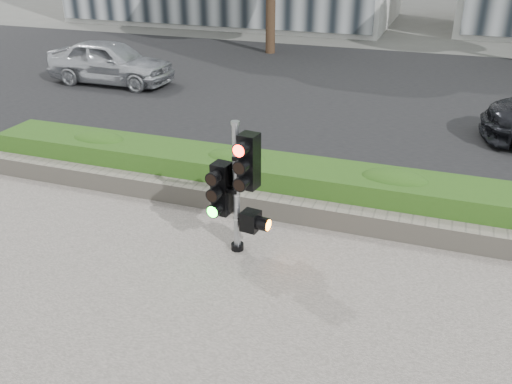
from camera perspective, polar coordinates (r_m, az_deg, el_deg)
ground at (r=7.28m, az=-0.53°, el=-9.82°), size 120.00×120.00×0.00m
road at (r=16.25m, az=11.83°, el=10.14°), size 60.00×13.00×0.02m
curb at (r=9.87m, az=5.74°, el=0.59°), size 60.00×0.25×0.12m
stone_wall at (r=8.73m, az=3.74°, el=-1.87°), size 12.00×0.32×0.34m
hedge at (r=9.22m, az=4.90°, el=0.84°), size 12.00×1.00×0.68m
traffic_signal at (r=7.49m, az=-1.80°, el=1.09°), size 0.70×0.54×1.96m
car_silver at (r=17.38m, az=-15.06°, el=13.08°), size 3.87×1.58×1.31m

